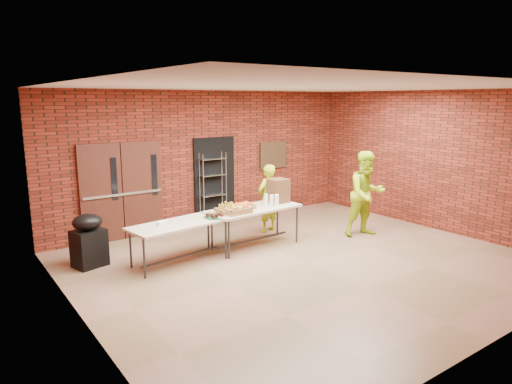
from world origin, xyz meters
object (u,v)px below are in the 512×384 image
at_px(coffee_dispenser, 278,191).
at_px(table_left, 180,226).
at_px(covered_grill, 89,240).
at_px(wire_rack, 213,189).
at_px(volunteer_woman, 268,198).
at_px(volunteer_man, 366,194).
at_px(table_right, 254,211).

bearing_deg(coffee_dispenser, table_left, -176.50).
relative_size(coffee_dispenser, covered_grill, 0.52).
height_order(wire_rack, coffee_dispenser, wire_rack).
xyz_separation_m(wire_rack, volunteer_woman, (0.70, -1.24, -0.10)).
relative_size(volunteer_woman, volunteer_man, 0.82).
xyz_separation_m(wire_rack, table_right, (-0.19, -1.95, -0.13)).
relative_size(table_left, covered_grill, 2.03).
bearing_deg(table_left, volunteer_woman, 8.61).
bearing_deg(coffee_dispenser, table_right, -171.90).
height_order(wire_rack, table_left, wire_rack).
xyz_separation_m(wire_rack, table_left, (-1.86, -1.99, -0.16)).
bearing_deg(volunteer_man, volunteer_woman, 151.27).
height_order(coffee_dispenser, volunteer_man, volunteer_man).
height_order(table_right, covered_grill, covered_grill).
bearing_deg(volunteer_man, covered_grill, 178.88).
distance_m(covered_grill, volunteer_woman, 4.00).
bearing_deg(volunteer_woman, volunteer_man, 125.37).
xyz_separation_m(table_right, volunteer_man, (2.48, -0.80, 0.20)).
xyz_separation_m(table_right, volunteer_woman, (0.89, 0.71, 0.03)).
distance_m(table_left, table_right, 1.68).
xyz_separation_m(table_left, covered_grill, (-1.42, 0.84, -0.23)).
xyz_separation_m(volunteer_woman, volunteer_man, (1.59, -1.51, 0.17)).
height_order(wire_rack, covered_grill, wire_rack).
bearing_deg(table_right, wire_rack, 80.77).
relative_size(wire_rack, volunteer_man, 0.93).
relative_size(coffee_dispenser, volunteer_man, 0.27).
height_order(covered_grill, volunteer_woman, volunteer_woman).
height_order(wire_rack, volunteer_woman, wire_rack).
relative_size(wire_rack, covered_grill, 1.79).
bearing_deg(covered_grill, table_right, -29.45).
bearing_deg(volunteer_woman, coffee_dispenser, 62.98).
height_order(table_left, coffee_dispenser, coffee_dispenser).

